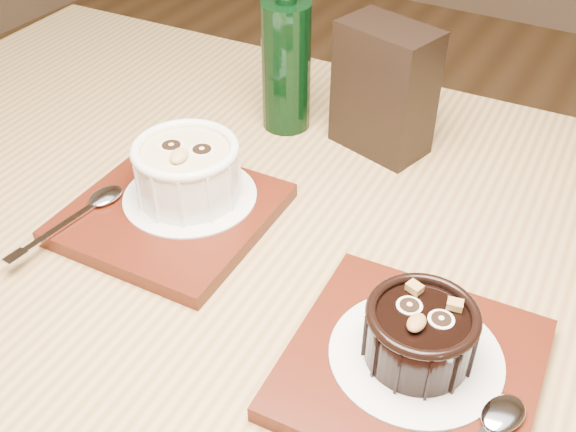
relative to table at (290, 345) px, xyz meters
name	(u,v)px	position (x,y,z in m)	size (l,w,h in m)	color
table	(290,345)	(0.00, 0.00, 0.00)	(1.24, 0.86, 0.75)	olive
tray_left	(172,213)	(-0.14, 0.01, 0.10)	(0.18, 0.18, 0.01)	#531B0D
doily_left	(190,196)	(-0.13, 0.04, 0.11)	(0.13, 0.13, 0.00)	white
ramekin_white	(187,168)	(-0.13, 0.03, 0.14)	(0.10, 0.10, 0.06)	white
spoon_left	(77,214)	(-0.20, -0.04, 0.11)	(0.03, 0.13, 0.01)	silver
tray_right	(411,368)	(0.13, -0.05, 0.10)	(0.18, 0.18, 0.01)	#531B0D
doily_right	(416,355)	(0.13, -0.04, 0.11)	(0.13, 0.13, 0.00)	white
ramekin_dark	(420,331)	(0.13, -0.04, 0.13)	(0.08, 0.08, 0.05)	black
condiment_stand	(384,89)	(-0.02, 0.23, 0.16)	(0.10, 0.06, 0.14)	black
green_bottle	(286,62)	(-0.13, 0.22, 0.17)	(0.05, 0.05, 0.21)	black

